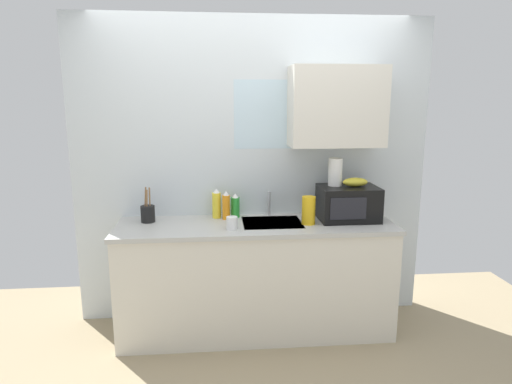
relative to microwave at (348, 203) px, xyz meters
name	(u,v)px	position (x,y,z in m)	size (l,w,h in m)	color
kitchen_wall_assembly	(265,161)	(-0.63, 0.27, 0.31)	(2.92, 0.42, 2.50)	silver
counter_unit	(256,277)	(-0.74, -0.05, -0.58)	(2.15, 0.63, 0.90)	silver
sink_faucet	(269,203)	(-0.61, 0.19, -0.03)	(0.03, 0.03, 0.20)	#B2B5BA
microwave	(348,203)	(0.00, 0.00, 0.00)	(0.46, 0.35, 0.27)	black
banana_bunch	(355,182)	(0.05, 0.00, 0.17)	(0.20, 0.11, 0.07)	gold
paper_towel_roll	(335,172)	(-0.10, 0.05, 0.24)	(0.11, 0.11, 0.22)	white
dish_soap_bottle_green	(235,206)	(-0.89, 0.16, -0.04)	(0.07, 0.07, 0.20)	green
dish_soap_bottle_orange	(226,206)	(-0.97, 0.10, -0.03)	(0.06, 0.06, 0.23)	orange
dish_soap_bottle_yellow	(217,204)	(-1.04, 0.15, -0.02)	(0.07, 0.07, 0.24)	yellow
cereal_canister	(309,210)	(-0.34, -0.10, -0.03)	(0.10, 0.10, 0.22)	gold
mug_white	(232,223)	(-0.93, -0.19, -0.09)	(0.08, 0.08, 0.10)	white
utensil_crock	(148,213)	(-1.58, 0.07, -0.06)	(0.11, 0.11, 0.28)	black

